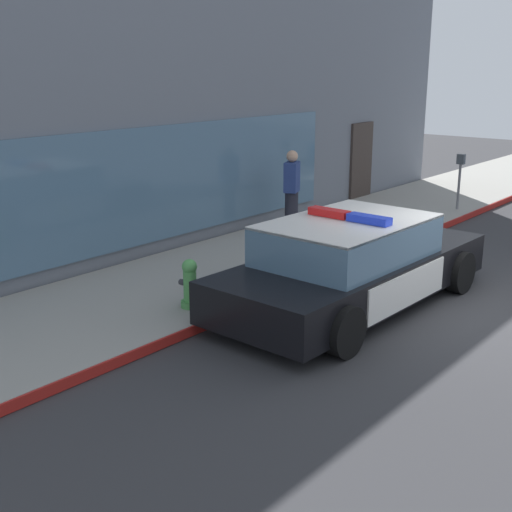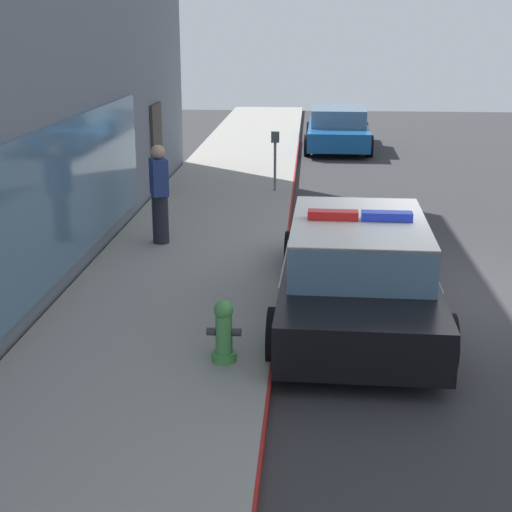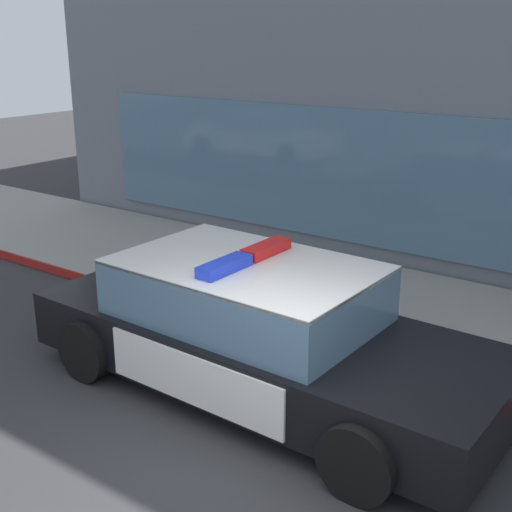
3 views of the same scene
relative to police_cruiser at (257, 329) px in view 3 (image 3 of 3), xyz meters
The scene contains 5 objects.
ground 1.94m from the police_cruiser, 51.85° to the right, with size 48.00×48.00×0.00m, color #303033.
sidewalk 2.88m from the police_cruiser, 66.49° to the left, with size 48.00×3.05×0.15m, color gray.
curb_red_paint 1.65m from the police_cruiser, 42.81° to the left, with size 28.80×0.04×0.14m, color maroon.
police_cruiser is the anchor object (origin of this frame).
fire_hydrant 2.44m from the police_cruiser, 139.53° to the left, with size 0.34×0.39×0.73m.
Camera 3 is at (2.56, -3.77, 3.60)m, focal length 47.27 mm.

